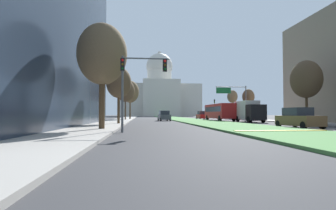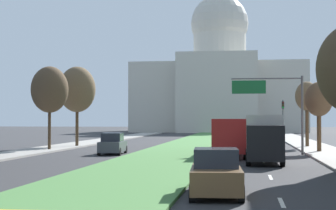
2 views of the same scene
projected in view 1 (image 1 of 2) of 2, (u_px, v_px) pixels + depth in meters
The scene contains 22 objects.
ground_plane at pixel (176, 118), 68.65m from camera, with size 282.12×282.12×0.00m, color #333335.
grass_median at pixel (179, 119), 62.28m from camera, with size 6.84×115.41×0.14m, color #4C8442.
median_curb_nose at pixel (280, 131), 16.97m from camera, with size 6.16×0.50×0.04m, color gold.
lane_dashes_right at pixel (239, 121), 43.35m from camera, with size 0.16×43.49×0.01m.
sidewalk_left at pixel (123, 119), 54.60m from camera, with size 4.00×115.41×0.15m, color #9E9991.
sidewalk_right at pixel (241, 119), 57.20m from camera, with size 4.00×115.41×0.15m, color #9E9991.
capitol_building at pixel (160, 95), 131.91m from camera, with size 38.73×29.00×33.08m.
traffic_light_near_left at pixel (135, 77), 17.66m from camera, with size 3.34×0.35×5.20m.
traffic_light_far_right at pixel (214, 106), 69.32m from camera, with size 0.28×0.35×5.20m.
overhead_guide_sign at pixel (234, 96), 48.71m from camera, with size 5.90×0.20×6.50m.
street_tree_left_near at pixel (102, 55), 19.64m from camera, with size 3.74×3.74×8.12m.
street_tree_left_mid at pixel (119, 83), 30.14m from camera, with size 2.90×2.90×6.71m.
street_tree_right_mid at pixel (306, 79), 32.54m from camera, with size 3.78×3.78×7.96m.
street_tree_left_far at pixel (125, 91), 49.64m from camera, with size 3.46×3.46×7.85m.
street_tree_right_far at pixel (248, 97), 51.97m from camera, with size 2.41×2.41×6.18m.
street_tree_left_distant at pixel (130, 92), 56.37m from camera, with size 3.84×3.84×8.44m.
street_tree_right_distant at pixel (232, 97), 61.00m from camera, with size 2.41×2.41×6.80m.
sedan_lead_stopped at pixel (299, 119), 22.91m from camera, with size 2.21×4.51×1.80m.
sedan_midblock at pixel (164, 116), 45.86m from camera, with size 2.10×4.40×1.79m.
sedan_distant at pixel (202, 115), 58.63m from camera, with size 1.96×4.64×1.86m.
box_truck_delivery at pixel (249, 111), 39.15m from camera, with size 2.40×6.40×3.20m.
city_bus at pixel (219, 111), 46.45m from camera, with size 2.62×11.00×2.95m.
Camera 1 is at (-9.04, -4.05, 1.27)m, focal length 27.78 mm.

